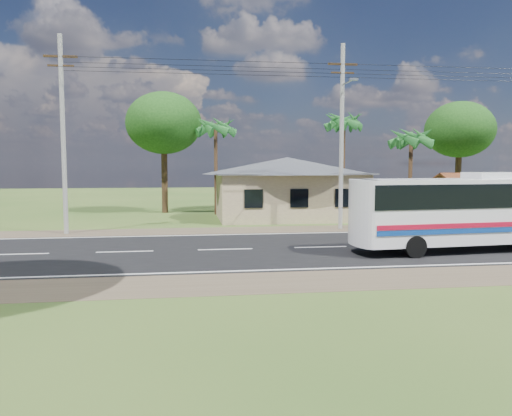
{
  "coord_description": "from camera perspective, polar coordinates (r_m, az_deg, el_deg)",
  "views": [
    {
      "loc": [
        -6.18,
        -22.61,
        3.96
      ],
      "look_at": [
        -2.94,
        1.0,
        1.82
      ],
      "focal_mm": 35.0,
      "sensor_mm": 36.0,
      "label": 1
    }
  ],
  "objects": [
    {
      "name": "ground",
      "position": [
        23.77,
        7.38,
        -4.5
      ],
      "size": [
        120.0,
        120.0,
        0.0
      ],
      "primitive_type": "plane",
      "color": "#304E1B",
      "rests_on": "ground"
    },
    {
      "name": "road",
      "position": [
        23.77,
        7.38,
        -4.48
      ],
      "size": [
        120.0,
        16.0,
        0.03
      ],
      "color": "black",
      "rests_on": "ground"
    },
    {
      "name": "house",
      "position": [
        36.35,
        3.58,
        3.04
      ],
      "size": [
        12.4,
        10.0,
        5.0
      ],
      "color": "tan",
      "rests_on": "ground"
    },
    {
      "name": "waiting_shed",
      "position": [
        36.57,
        23.84,
        2.76
      ],
      "size": [
        5.2,
        4.48,
        3.35
      ],
      "color": "#3A2915",
      "rests_on": "ground"
    },
    {
      "name": "concrete_barrier",
      "position": [
        33.75,
        24.84,
        -1.32
      ],
      "size": [
        7.0,
        0.3,
        0.9
      ],
      "primitive_type": "cube",
      "color": "#9E9E99",
      "rests_on": "ground"
    },
    {
      "name": "utility_poles",
      "position": [
        30.47,
        9.17,
        8.46
      ],
      "size": [
        32.8,
        2.22,
        11.0
      ],
      "color": "#9E9E99",
      "rests_on": "ground"
    },
    {
      "name": "palm_near",
      "position": [
        37.13,
        17.32,
        7.6
      ],
      "size": [
        2.8,
        2.8,
        6.7
      ],
      "color": "#47301E",
      "rests_on": "ground"
    },
    {
      "name": "palm_mid",
      "position": [
        40.14,
        10.01,
        9.62
      ],
      "size": [
        2.8,
        2.8,
        8.2
      ],
      "color": "#47301E",
      "rests_on": "ground"
    },
    {
      "name": "palm_far",
      "position": [
        38.77,
        -4.64,
        9.13
      ],
      "size": [
        2.8,
        2.8,
        7.7
      ],
      "color": "#47301E",
      "rests_on": "ground"
    },
    {
      "name": "tree_behind_house",
      "position": [
        40.78,
        -10.5,
        9.48
      ],
      "size": [
        6.0,
        6.0,
        9.61
      ],
      "color": "#47301E",
      "rests_on": "ground"
    },
    {
      "name": "tree_behind_shed",
      "position": [
        44.61,
        22.25,
        8.25
      ],
      "size": [
        5.6,
        5.6,
        9.02
      ],
      "color": "#47301E",
      "rests_on": "ground"
    },
    {
      "name": "coach_bus",
      "position": [
        24.77,
        24.13,
        0.21
      ],
      "size": [
        11.6,
        3.38,
        3.55
      ],
      "rotation": [
        0.0,
        0.0,
        0.08
      ],
      "color": "silver",
      "rests_on": "ground"
    },
    {
      "name": "motorcycle",
      "position": [
        33.89,
        20.34,
        -1.07
      ],
      "size": [
        1.89,
        0.69,
        0.98
      ],
      "primitive_type": "imported",
      "rotation": [
        0.0,
        0.0,
        1.59
      ],
      "color": "black",
      "rests_on": "ground"
    }
  ]
}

